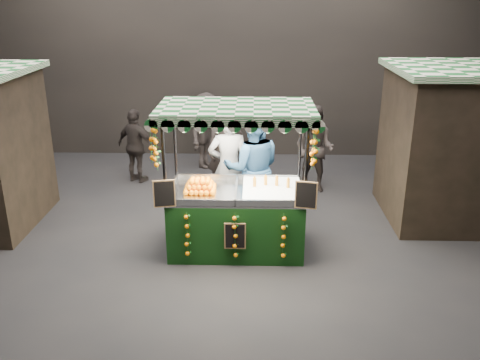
{
  "coord_description": "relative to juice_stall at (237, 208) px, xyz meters",
  "views": [
    {
      "loc": [
        0.66,
        -6.85,
        3.73
      ],
      "look_at": [
        0.46,
        0.63,
        0.95
      ],
      "focal_mm": 38.28,
      "sensor_mm": 36.0,
      "label": 1
    }
  ],
  "objects": [
    {
      "name": "ground",
      "position": [
        -0.43,
        -0.13,
        -0.69
      ],
      "size": [
        12.0,
        12.0,
        0.0
      ],
      "primitive_type": "plane",
      "color": "black",
      "rests_on": "ground"
    },
    {
      "name": "shopper_3",
      "position": [
        -0.81,
        3.89,
        0.14
      ],
      "size": [
        1.0,
        1.23,
        1.67
      ],
      "rotation": [
        0.0,
        0.0,
        1.16
      ],
      "color": "black",
      "rests_on": "ground"
    },
    {
      "name": "vendor_blue",
      "position": [
        0.22,
        0.93,
        0.3
      ],
      "size": [
        1.01,
        0.81,
        1.98
      ],
      "rotation": [
        0.0,
        0.0,
        3.2
      ],
      "color": "navy",
      "rests_on": "ground"
    },
    {
      "name": "shopper_1",
      "position": [
        1.41,
        2.55,
        0.16
      ],
      "size": [
        1.04,
        0.99,
        1.7
      ],
      "rotation": [
        0.0,
        0.0,
        -0.57
      ],
      "color": "#2E2725",
      "rests_on": "ground"
    },
    {
      "name": "shopper_2",
      "position": [
        -2.15,
        2.93,
        0.07
      ],
      "size": [
        0.96,
        0.73,
        1.52
      ],
      "rotation": [
        0.0,
        0.0,
        2.67
      ],
      "color": "black",
      "rests_on": "ground"
    },
    {
      "name": "vendor_grey",
      "position": [
        -0.18,
        1.12,
        0.26
      ],
      "size": [
        0.74,
        0.54,
        1.9
      ],
      "rotation": [
        0.0,
        0.0,
        3.27
      ],
      "color": "gray",
      "rests_on": "ground"
    },
    {
      "name": "juice_stall",
      "position": [
        0.0,
        0.0,
        0.0
      ],
      "size": [
        2.29,
        1.35,
        2.22
      ],
      "color": "black",
      "rests_on": "ground"
    },
    {
      "name": "shopper_4",
      "position": [
        -4.86,
        4.06,
        0.1
      ],
      "size": [
        0.91,
        0.86,
        1.57
      ],
      "rotation": [
        0.0,
        0.0,
        3.79
      ],
      "color": "#292521",
      "rests_on": "ground"
    },
    {
      "name": "market_hall",
      "position": [
        -0.43,
        -0.13,
        2.69
      ],
      "size": [
        12.1,
        10.1,
        5.05
      ],
      "color": "black",
      "rests_on": "ground"
    },
    {
      "name": "neighbour_stall_right",
      "position": [
        3.97,
        1.37,
        0.62
      ],
      "size": [
        3.0,
        2.2,
        2.6
      ],
      "color": "black",
      "rests_on": "ground"
    },
    {
      "name": "shopper_0",
      "position": [
        -0.29,
        2.13,
        0.23
      ],
      "size": [
        0.74,
        0.55,
        1.84
      ],
      "rotation": [
        0.0,
        0.0,
        0.17
      ],
      "color": "black",
      "rests_on": "ground"
    }
  ]
}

